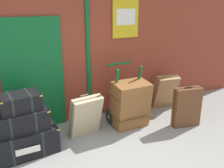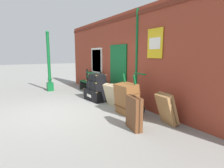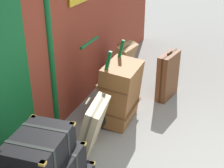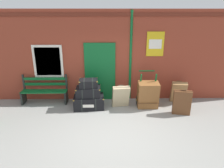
# 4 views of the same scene
# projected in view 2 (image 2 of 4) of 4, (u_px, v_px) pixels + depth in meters

# --- Properties ---
(ground_plane) EXTENTS (60.00, 60.00, 0.00)m
(ground_plane) POSITION_uv_depth(u_px,v_px,m) (58.00, 112.00, 5.64)
(ground_plane) COLOR gray
(brick_facade) EXTENTS (10.40, 0.35, 3.20)m
(brick_facade) POSITION_uv_depth(u_px,v_px,m) (128.00, 58.00, 6.72)
(brick_facade) COLOR brown
(brick_facade) RESTS_ON ground
(lamp_post) EXTENTS (0.28, 0.28, 2.82)m
(lamp_post) POSITION_uv_depth(u_px,v_px,m) (49.00, 69.00, 8.78)
(lamp_post) COLOR #0F5B28
(lamp_post) RESTS_ON ground
(platform_bench) EXTENTS (1.60, 0.43, 1.01)m
(platform_bench) POSITION_uv_depth(u_px,v_px,m) (91.00, 82.00, 8.67)
(platform_bench) COLOR #0F5B28
(platform_bench) RESTS_ON ground
(steamer_trunk_base) EXTENTS (1.06, 0.73, 0.43)m
(steamer_trunk_base) POSITION_uv_depth(u_px,v_px,m) (97.00, 95.00, 7.12)
(steamer_trunk_base) COLOR black
(steamer_trunk_base) RESTS_ON ground
(steamer_trunk_middle) EXTENTS (0.83, 0.58, 0.33)m
(steamer_trunk_middle) POSITION_uv_depth(u_px,v_px,m) (97.00, 85.00, 7.07)
(steamer_trunk_middle) COLOR black
(steamer_trunk_middle) RESTS_ON steamer_trunk_base
(steamer_trunk_top) EXTENTS (0.64, 0.49, 0.27)m
(steamer_trunk_top) POSITION_uv_depth(u_px,v_px,m) (97.00, 78.00, 7.01)
(steamer_trunk_top) COLOR black
(steamer_trunk_top) RESTS_ON steamer_trunk_middle
(porters_trolley) EXTENTS (0.71, 0.64, 1.19)m
(porters_trolley) POSITION_uv_depth(u_px,v_px,m) (132.00, 104.00, 5.50)
(porters_trolley) COLOR black
(porters_trolley) RESTS_ON ground
(large_brown_trunk) EXTENTS (0.70, 0.53, 0.92)m
(large_brown_trunk) POSITION_uv_depth(u_px,v_px,m) (127.00, 99.00, 5.38)
(large_brown_trunk) COLOR brown
(large_brown_trunk) RESTS_ON ground
(suitcase_brown) EXTENTS (0.57, 0.50, 0.81)m
(suitcase_brown) POSITION_uv_depth(u_px,v_px,m) (167.00, 109.00, 4.60)
(suitcase_brown) COLOR olive
(suitcase_brown) RESTS_ON ground
(suitcase_tan) EXTENTS (0.61, 0.45, 0.79)m
(suitcase_tan) POSITION_uv_depth(u_px,v_px,m) (112.00, 95.00, 6.18)
(suitcase_tan) COLOR tan
(suitcase_tan) RESTS_ON ground
(suitcase_charcoal) EXTENTS (0.57, 0.29, 0.82)m
(suitcase_charcoal) POSITION_uv_depth(u_px,v_px,m) (134.00, 113.00, 4.30)
(suitcase_charcoal) COLOR brown
(suitcase_charcoal) RESTS_ON ground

